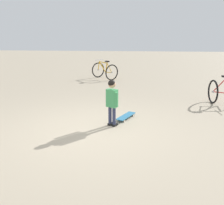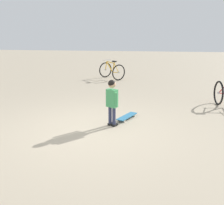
# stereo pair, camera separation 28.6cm
# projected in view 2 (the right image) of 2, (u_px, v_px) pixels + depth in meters

# --- Properties ---
(ground_plane) EXTENTS (50.00, 50.00, 0.00)m
(ground_plane) POSITION_uv_depth(u_px,v_px,m) (89.00, 131.00, 5.41)
(ground_plane) COLOR tan
(child_person) EXTENTS (0.35, 0.28, 1.06)m
(child_person) POSITION_uv_depth(u_px,v_px,m) (112.00, 98.00, 5.53)
(child_person) COLOR #2D3351
(child_person) RESTS_ON ground
(skateboard) EXTENTS (0.73, 0.47, 0.07)m
(skateboard) POSITION_uv_depth(u_px,v_px,m) (127.00, 116.00, 6.16)
(skateboard) COLOR teal
(skateboard) RESTS_ON ground
(bicycle_mid) EXTENTS (1.26, 1.26, 0.85)m
(bicycle_mid) POSITION_uv_depth(u_px,v_px,m) (112.00, 71.00, 11.49)
(bicycle_mid) COLOR black
(bicycle_mid) RESTS_ON ground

